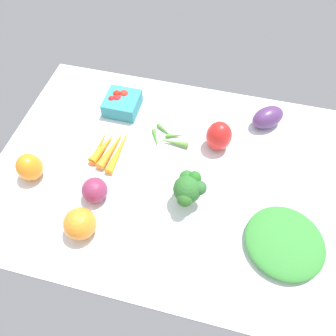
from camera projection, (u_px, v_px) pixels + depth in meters
The scene contains 11 objects.
tablecloth at pixel (168, 174), 98.21cm from camera, with size 104.00×76.00×2.00cm, color white.
red_onion_near_basket at pixel (95, 190), 89.74cm from camera, with size 7.15×7.15×7.15cm, color #832B4D.
berry_basket at pixel (122, 103), 109.41cm from camera, with size 11.06×11.06×6.21cm.
okra_pile at pixel (169, 138), 103.44cm from camera, with size 12.81×9.80×1.93cm.
broccoli_head at pixel (189, 188), 86.65cm from camera, with size 8.88×10.15×10.36cm.
bell_pepper_orange at pixel (30, 167), 93.06cm from camera, with size 7.35×7.35×8.69cm, color orange.
eggplant at pixel (268, 117), 104.93cm from camera, with size 11.00×6.86×6.86cm, color #513064.
heirloom_tomato_orange at pixel (80, 224), 83.45cm from camera, with size 8.51×8.51×8.51cm, color orange.
leafy_greens_clump at pixel (285, 242), 83.03cm from camera, with size 20.57×20.13×4.01cm, color #358334.
bell_pepper_red at pixel (219, 136), 98.62cm from camera, with size 7.84×7.84×9.98cm, color red.
carrot_bunch at pixel (110, 148), 100.65cm from camera, with size 9.58×17.18×2.92cm.
Camera 1 is at (-12.85, 51.72, 83.50)cm, focal length 34.91 mm.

